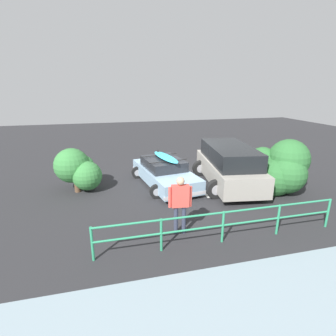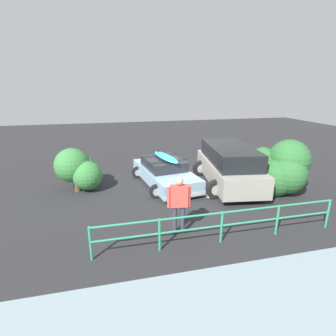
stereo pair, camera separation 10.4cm
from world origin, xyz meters
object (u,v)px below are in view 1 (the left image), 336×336
Objects in this scene: bush_near_right at (279,168)px; sedan_car at (164,172)px; person_bystander at (180,200)px; bush_near_left at (77,168)px; suv_car at (229,165)px.

sedan_car is at bearing -23.92° from bush_near_right.
person_bystander reaches higher than sedan_car.
person_bystander is 0.92× the size of bush_near_left.
person_bystander is 5.40m from bush_near_right.
suv_car is 6.56m from bush_near_left.
sedan_car is at bearing -15.56° from suv_car.
bush_near_right is at bearing 156.08° from sedan_car.
bush_near_right is (-1.68, 1.20, 0.09)m from suv_car.
bush_near_left is (3.74, -0.27, 0.38)m from sedan_car.
bush_near_right is at bearing 164.71° from bush_near_left.
bush_near_left reaches higher than suv_car.
sedan_car is 2.48× the size of person_bystander.
bush_near_left reaches higher than sedan_car.
bush_near_right is (-4.92, -2.21, -0.06)m from person_bystander.
person_bystander is at bearing 24.23° from bush_near_right.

